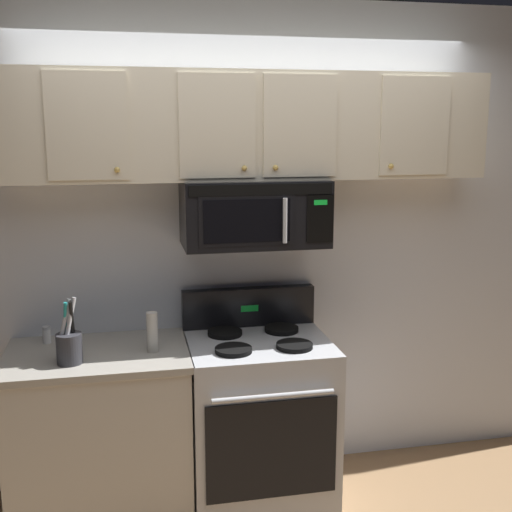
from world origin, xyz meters
The scene contains 8 objects.
back_wall centered at (0.00, 0.79, 1.35)m, with size 5.20×0.10×2.70m, color silver.
stove_range centered at (0.00, 0.42, 0.47)m, with size 0.76×0.69×1.12m.
over_range_microwave centered at (0.00, 0.54, 1.58)m, with size 0.76×0.43×0.35m.
upper_cabinets centered at (0.00, 0.57, 2.02)m, with size 2.50×0.36×0.55m.
counter_segment centered at (-0.84, 0.43, 0.45)m, with size 0.93×0.65×0.90m.
utensil_crock_charcoal centered at (-0.96, 0.29, 0.99)m, with size 0.12×0.12×0.33m.
salt_shaker centered at (-1.10, 0.62, 0.94)m, with size 0.04×0.04×0.09m.
pepper_mill centered at (-0.56, 0.37, 1.00)m, with size 0.06×0.06×0.21m, color #B7B2A8.
Camera 1 is at (-0.67, -2.76, 2.03)m, focal length 44.91 mm.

